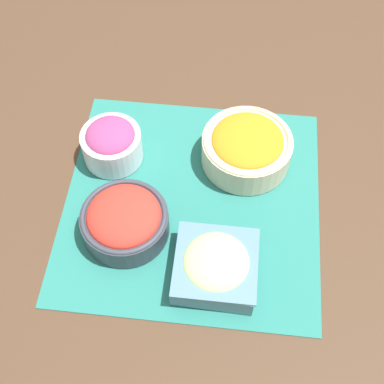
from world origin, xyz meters
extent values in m
plane|color=#422D1E|center=(0.00, 0.00, 0.00)|extent=(3.00, 3.00, 0.00)
cube|color=#236B60|center=(0.00, 0.00, 0.00)|extent=(0.45, 0.45, 0.00)
cylinder|color=#333842|center=(0.07, -0.11, 0.03)|extent=(0.15, 0.15, 0.05)
torus|color=#333842|center=(0.07, -0.11, 0.05)|extent=(0.15, 0.15, 0.01)
ellipsoid|color=red|center=(0.07, -0.11, 0.05)|extent=(0.13, 0.13, 0.04)
cylinder|color=beige|center=(-0.10, 0.09, 0.03)|extent=(0.17, 0.17, 0.06)
torus|color=beige|center=(-0.10, 0.09, 0.06)|extent=(0.16, 0.16, 0.01)
ellipsoid|color=orange|center=(-0.10, 0.09, 0.06)|extent=(0.13, 0.13, 0.03)
cylinder|color=silver|center=(-0.08, -0.16, 0.03)|extent=(0.11, 0.11, 0.06)
torus|color=silver|center=(-0.08, -0.16, 0.07)|extent=(0.11, 0.11, 0.01)
ellipsoid|color=#93386B|center=(-0.08, -0.16, 0.07)|extent=(0.09, 0.09, 0.03)
cube|color=slate|center=(0.14, 0.05, 0.02)|extent=(0.14, 0.14, 0.04)
cube|color=slate|center=(0.14, 0.05, 0.05)|extent=(0.13, 0.13, 0.00)
ellipsoid|color=#A8CC7F|center=(0.14, 0.05, 0.04)|extent=(0.11, 0.11, 0.04)
camera|label=1|loc=(0.51, 0.06, 0.82)|focal=50.00mm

